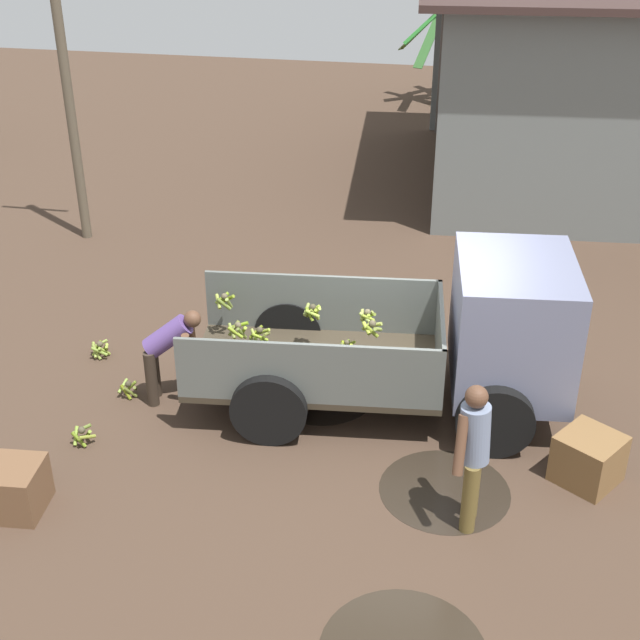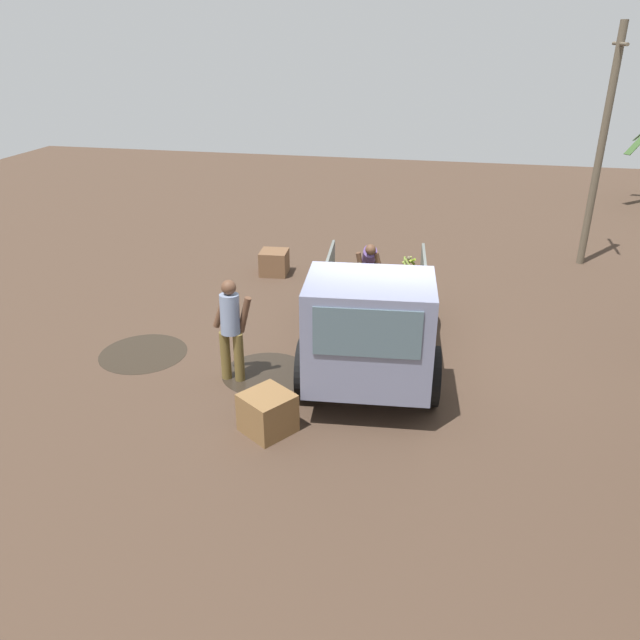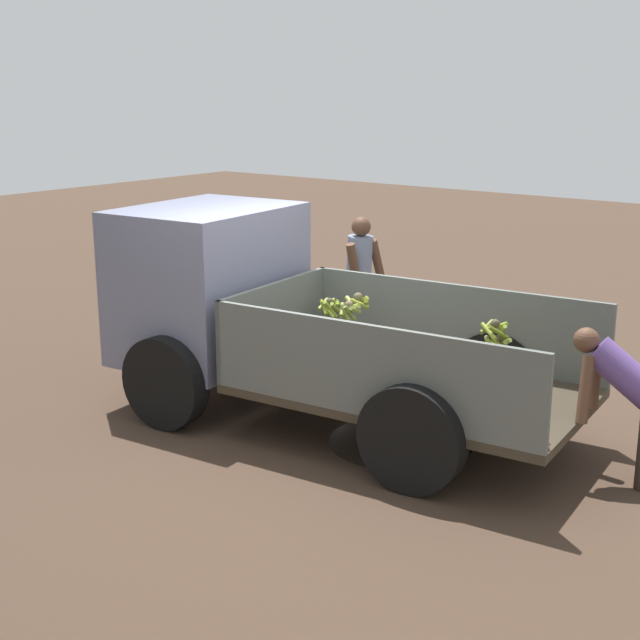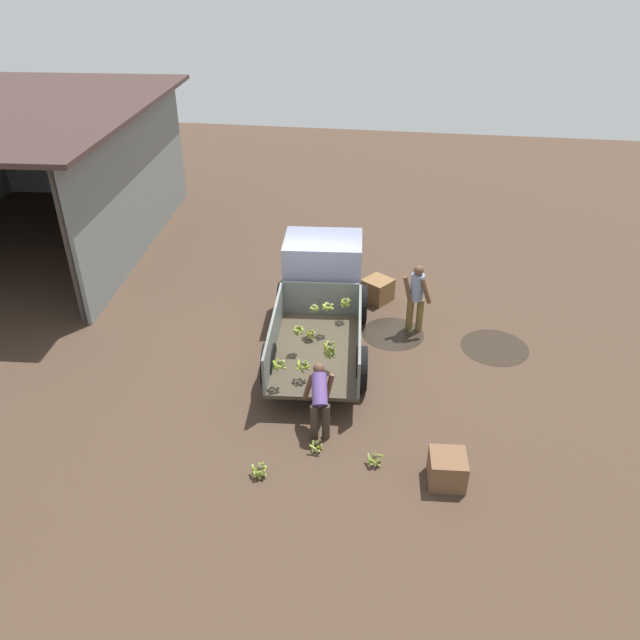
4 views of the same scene
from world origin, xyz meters
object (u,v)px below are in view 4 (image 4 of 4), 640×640
Objects in this scene: person_worker_loading at (320,398)px; banana_bunch_on_ground_0 at (375,458)px; banana_bunch_on_ground_2 at (317,445)px; cargo_truck at (322,288)px; wooden_crate_1 at (378,290)px; banana_bunch_on_ground_1 at (259,470)px; person_foreground_visitor at (416,295)px; wooden_crate_0 at (447,469)px.

person_worker_loading is 1.40m from banana_bunch_on_ground_0.
person_worker_loading reaches higher than banana_bunch_on_ground_2.
cargo_truck is 7.55× the size of wooden_crate_1.
cargo_truck reaches higher than banana_bunch_on_ground_2.
banana_bunch_on_ground_2 is at bearing -177.82° from cargo_truck.
cargo_truck reaches higher than wooden_crate_1.
banana_bunch_on_ground_1 is at bearing 106.83° from banana_bunch_on_ground_0.
cargo_truck is at bearing 7.52° from banana_bunch_on_ground_2.
person_worker_loading is at bearing -177.20° from cargo_truck.
banana_bunch_on_ground_2 is 5.50m from wooden_crate_1.
banana_bunch_on_ground_2 is at bearing -15.76° from person_foreground_visitor.
wooden_crate_1 is at bearing -19.07° from person_worker_loading.
cargo_truck is 15.22× the size of banana_bunch_on_ground_0.
wooden_crate_0 is at bearing 12.54° from person_foreground_visitor.
cargo_truck is 4.17m from banana_bunch_on_ground_2.
person_worker_loading is 4.29× the size of banana_bunch_on_ground_1.
wooden_crate_1 reaches higher than banana_bunch_on_ground_0.
wooden_crate_0 reaches higher than banana_bunch_on_ground_1.
wooden_crate_1 is (1.25, 0.92, -0.63)m from person_foreground_visitor.
banana_bunch_on_ground_0 is (-0.71, -1.05, -0.60)m from person_worker_loading.
banana_bunch_on_ground_2 is 2.24m from wooden_crate_0.
person_worker_loading is 4.98m from wooden_crate_1.
wooden_crate_0 reaches higher than banana_bunch_on_ground_0.
wooden_crate_1 is (4.92, -0.66, -0.45)m from person_worker_loading.
person_foreground_visitor is at bearing -34.73° from person_worker_loading.
person_foreground_visitor is 5.54m from banana_bunch_on_ground_1.
wooden_crate_1 reaches higher than banana_bunch_on_ground_2.
person_worker_loading is (-3.50, -0.50, -0.28)m from cargo_truck.
banana_bunch_on_ground_1 is at bearing 170.99° from cargo_truck.
person_foreground_visitor is at bearing -90.66° from cargo_truck.
wooden_crate_1 is at bearing 15.09° from wooden_crate_0.
banana_bunch_on_ground_0 is 1.94m from banana_bunch_on_ground_1.
wooden_crate_0 is at bearing -83.33° from banana_bunch_on_ground_1.
person_worker_loading is 2.46m from wooden_crate_0.
person_worker_loading reaches higher than wooden_crate_1.
banana_bunch_on_ground_1 is at bearing -21.37° from person_foreground_visitor.
wooden_crate_1 is (6.19, -1.47, 0.15)m from banana_bunch_on_ground_1.
person_worker_loading is 4.09× the size of banana_bunch_on_ground_0.
cargo_truck reaches higher than wooden_crate_0.
banana_bunch_on_ground_2 is at bearing 80.42° from wooden_crate_0.
banana_bunch_on_ground_1 reaches higher than banana_bunch_on_ground_0.
person_worker_loading is 1.62m from banana_bunch_on_ground_1.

